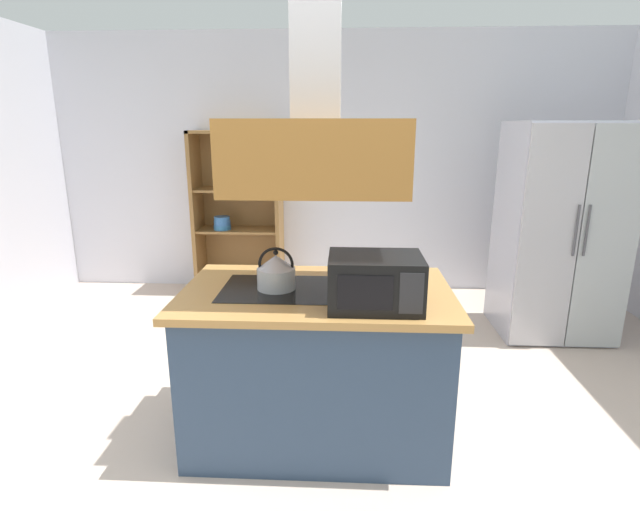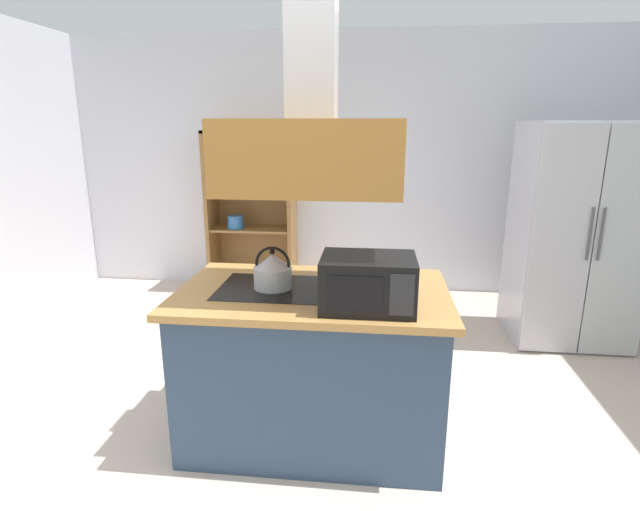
% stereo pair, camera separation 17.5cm
% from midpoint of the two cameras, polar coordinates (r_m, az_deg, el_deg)
% --- Properties ---
extents(ground_plane, '(7.80, 7.80, 0.00)m').
position_cam_midpoint_polar(ground_plane, '(2.91, -2.38, -22.60)').
color(ground_plane, beige).
extents(wall_back, '(6.00, 0.12, 2.70)m').
position_cam_midpoint_polar(wall_back, '(5.31, 0.47, 10.51)').
color(wall_back, silver).
rests_on(wall_back, ground).
extents(kitchen_island, '(1.49, 0.92, 0.90)m').
position_cam_midpoint_polar(kitchen_island, '(2.86, -2.17, -12.51)').
color(kitchen_island, '#2D4059').
rests_on(kitchen_island, ground).
extents(range_hood, '(0.90, 0.70, 1.25)m').
position_cam_midpoint_polar(range_hood, '(2.53, -2.46, 14.23)').
color(range_hood, '#A0682C').
extents(refrigerator, '(0.90, 0.77, 1.81)m').
position_cam_midpoint_polar(refrigerator, '(4.55, 25.19, 2.59)').
color(refrigerator, '#B0B2C1').
rests_on(refrigerator, ground).
extents(dish_cabinet, '(0.92, 0.40, 1.72)m').
position_cam_midpoint_polar(dish_cabinet, '(5.31, -10.40, 3.86)').
color(dish_cabinet, brown).
rests_on(dish_cabinet, ground).
extents(kettle, '(0.21, 0.21, 0.24)m').
position_cam_midpoint_polar(kettle, '(2.68, -7.03, -1.92)').
color(kettle, '#B3B6BA').
rests_on(kettle, kitchen_island).
extents(cutting_board, '(0.36, 0.28, 0.02)m').
position_cam_midpoint_polar(cutting_board, '(2.86, 6.14, -2.67)').
color(cutting_board, white).
rests_on(cutting_board, kitchen_island).
extents(microwave, '(0.46, 0.35, 0.26)m').
position_cam_midpoint_polar(microwave, '(2.41, 4.42, -3.05)').
color(microwave, black).
rests_on(microwave, kitchen_island).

